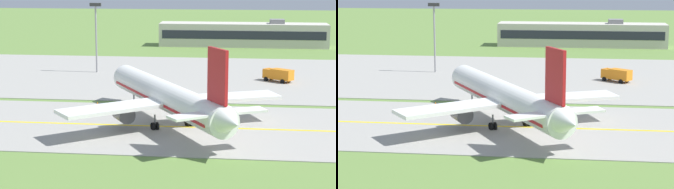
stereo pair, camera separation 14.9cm
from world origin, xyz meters
The scene contains 9 objects.
ground_plane centered at (0.00, 0.00, 0.00)m, with size 500.00×500.00×0.00m, color olive.
taxiway_strip centered at (0.00, 0.00, 0.05)m, with size 240.00×28.00×0.10m, color #9E9B93.
apron_pad centered at (10.00, 42.00, 0.05)m, with size 140.00×52.00×0.10m, color #9E9B93.
taxiway_centreline centered at (0.00, 0.00, 0.11)m, with size 220.00×0.60×0.01m, color yellow.
airplane_lead centered at (0.04, 0.78, 4.13)m, with size 29.87×35.88×12.70m.
service_truck_fuel centered at (17.46, 37.08, 1.53)m, with size 6.03×5.23×2.60m.
terminal_building centered at (10.73, 93.07, 3.29)m, with size 47.11×8.72×7.73m.
apron_light_mast centered at (-20.23, 43.98, 9.33)m, with size 2.40×0.50×14.70m.
traffic_cone_near_edge centered at (-12.80, 12.43, 0.30)m, with size 0.44×0.44×0.60m, color orange.
Camera 2 is at (10.09, -83.21, 21.85)m, focal length 66.15 mm.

